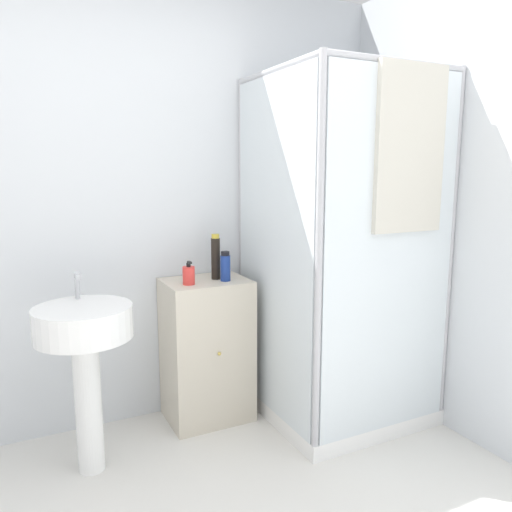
{
  "coord_description": "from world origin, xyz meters",
  "views": [
    {
      "loc": [
        -0.48,
        -1.11,
        1.45
      ],
      "look_at": [
        0.64,
        1.13,
        1.01
      ],
      "focal_mm": 35.0,
      "sensor_mm": 36.0,
      "label": 1
    }
  ],
  "objects_px": {
    "soap_dispenser": "(189,275)",
    "shampoo_bottle_tall_black": "(216,257)",
    "sink": "(85,344)",
    "shampoo_bottle_blue": "(225,267)"
  },
  "relations": [
    {
      "from": "sink",
      "to": "shampoo_bottle_blue",
      "type": "height_order",
      "value": "shampoo_bottle_blue"
    },
    {
      "from": "sink",
      "to": "shampoo_bottle_blue",
      "type": "relative_size",
      "value": 5.68
    },
    {
      "from": "soap_dispenser",
      "to": "shampoo_bottle_blue",
      "type": "xyz_separation_m",
      "value": [
        0.21,
        -0.01,
        0.03
      ]
    },
    {
      "from": "sink",
      "to": "shampoo_bottle_blue",
      "type": "distance_m",
      "value": 0.86
    },
    {
      "from": "shampoo_bottle_tall_black",
      "to": "soap_dispenser",
      "type": "bearing_deg",
      "value": -161.17
    },
    {
      "from": "soap_dispenser",
      "to": "shampoo_bottle_blue",
      "type": "height_order",
      "value": "shampoo_bottle_blue"
    },
    {
      "from": "soap_dispenser",
      "to": "shampoo_bottle_tall_black",
      "type": "bearing_deg",
      "value": 18.83
    },
    {
      "from": "sink",
      "to": "shampoo_bottle_tall_black",
      "type": "bearing_deg",
      "value": 17.73
    },
    {
      "from": "soap_dispenser",
      "to": "sink",
      "type": "bearing_deg",
      "value": -162.62
    },
    {
      "from": "sink",
      "to": "shampoo_bottle_tall_black",
      "type": "relative_size",
      "value": 3.68
    }
  ]
}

